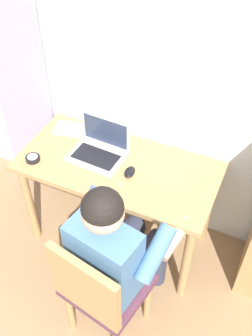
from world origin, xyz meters
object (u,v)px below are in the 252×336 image
(desk, at_px, (118,177))
(chair, at_px, (100,289))
(notebook_pad, at_px, (70,129))
(computer_mouse, at_px, (130,172))
(desk_clock, at_px, (33,158))
(person_seated, at_px, (119,246))
(laptop, at_px, (100,148))

(desk, xyz_separation_m, chair, (0.21, -0.69, -0.14))
(desk, xyz_separation_m, notebook_pad, (-0.45, 0.18, 0.12))
(computer_mouse, xyz_separation_m, notebook_pad, (-0.55, 0.23, -0.01))
(chair, bearing_deg, notebook_pad, 127.37)
(desk_clock, bearing_deg, notebook_pad, 81.42)
(desk, bearing_deg, computer_mouse, -23.71)
(desk, distance_m, person_seated, 0.56)
(person_seated, relative_size, desk_clock, 13.39)
(desk, height_order, computer_mouse, computer_mouse)
(desk, relative_size, computer_mouse, 12.54)
(laptop, relative_size, notebook_pad, 1.69)
(person_seated, distance_m, laptop, 0.69)
(desk_clock, bearing_deg, laptop, 32.46)
(laptop, relative_size, desk_clock, 3.94)
(laptop, bearing_deg, chair, -63.85)
(laptop, xyz_separation_m, computer_mouse, (0.25, -0.09, -0.04))
(person_seated, distance_m, notebook_pad, 0.98)
(desk, bearing_deg, laptop, 162.99)
(person_seated, height_order, computer_mouse, person_seated)
(desk, distance_m, chair, 0.73)
(chair, xyz_separation_m, laptop, (-0.36, 0.73, 0.30))
(desk_clock, relative_size, notebook_pad, 0.43)
(laptop, bearing_deg, computer_mouse, -19.77)
(person_seated, bearing_deg, computer_mouse, 107.05)
(chair, height_order, person_seated, person_seated)
(person_seated, height_order, desk_clock, person_seated)
(desk_clock, bearing_deg, person_seated, -23.35)
(desk, relative_size, desk_clock, 13.93)
(computer_mouse, bearing_deg, person_seated, -77.81)
(person_seated, xyz_separation_m, notebook_pad, (-0.69, 0.69, 0.07))
(laptop, relative_size, computer_mouse, 3.55)
(chair, relative_size, desk_clock, 9.85)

